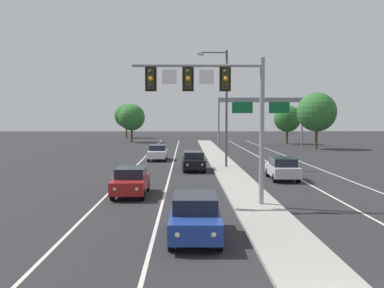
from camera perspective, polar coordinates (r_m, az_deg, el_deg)
The scene contains 17 objects.
median_island at distance 27.69m, azimuth 6.45°, elevation -5.64°, with size 2.40×110.00×0.15m, color #9E9B93.
lane_stripe_oncoming_center at distance 34.42m, azimuth -2.86°, elevation -3.95°, with size 0.14×100.00×0.01m, color silver.
lane_stripe_receding_center at distance 35.37m, azimuth 12.58°, elevation -3.83°, with size 0.14×100.00×0.01m, color silver.
edge_stripe_left at distance 34.69m, azimuth -8.33°, elevation -3.92°, with size 0.14×100.00×0.01m, color silver.
edge_stripe_right at distance 36.28m, azimuth 17.67°, elevation -3.73°, with size 0.14×100.00×0.01m, color silver.
overhead_signal_mast at distance 21.87m, azimuth 3.14°, elevation 6.15°, with size 6.46×0.44×7.20m.
street_lamp_median at distance 38.45m, azimuth 4.10°, elevation 5.47°, with size 2.58×0.28×10.00m.
car_oncoming_blue at distance 16.52m, azimuth 0.40°, elevation -9.20°, with size 1.88×4.49×1.58m.
car_oncoming_red at distance 25.57m, azimuth -7.82°, elevation -4.72°, with size 1.83×4.47×1.58m.
car_oncoming_black at distance 36.97m, azimuth 0.19°, elevation -2.16°, with size 1.92×4.51×1.58m.
car_oncoming_white at distance 45.96m, azimuth -4.41°, elevation -1.07°, with size 1.88×4.50×1.58m.
car_receding_silver at distance 32.25m, azimuth 11.50°, elevation -3.06°, with size 1.90×4.50×1.58m.
highway_sign_gantry at distance 70.01m, azimuth 8.77°, elevation 4.83°, with size 13.28×0.42×7.50m.
tree_far_right_a at distance 75.29m, azimuth 12.10°, elevation 3.21°, with size 4.46×4.46×6.45m.
tree_far_left_c at distance 96.16m, azimuth -8.41°, elevation 3.62°, with size 5.04×5.04×7.29m.
tree_far_left_b at distance 78.76m, azimuth -7.74°, elevation 3.40°, with size 4.66×4.66×6.74m.
tree_far_right_c at distance 64.18m, azimuth 15.68°, elevation 3.96°, with size 5.45×5.45×7.88m.
Camera 1 is at (-3.52, -9.11, 4.44)m, focal length 41.67 mm.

